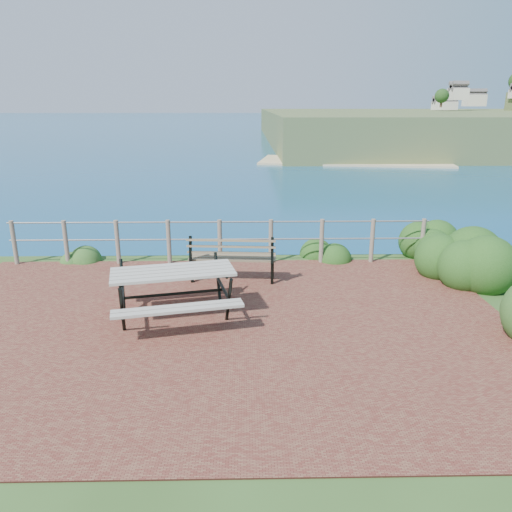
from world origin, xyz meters
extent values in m
cube|color=brown|center=(0.00, 0.00, 0.00)|extent=(10.00, 7.00, 0.12)
plane|color=#157180|center=(0.00, 200.00, 0.00)|extent=(1200.00, 1200.00, 0.00)
cylinder|color=#6B5B4C|center=(-4.60, 3.35, 0.52)|extent=(0.10, 0.10, 1.00)
cylinder|color=#6B5B4C|center=(-3.45, 3.35, 0.52)|extent=(0.10, 0.10, 1.00)
cylinder|color=#6B5B4C|center=(-2.30, 3.35, 0.52)|extent=(0.10, 0.10, 1.00)
cylinder|color=#6B5B4C|center=(-1.15, 3.35, 0.52)|extent=(0.10, 0.10, 1.00)
cylinder|color=#6B5B4C|center=(0.00, 3.35, 0.52)|extent=(0.10, 0.10, 1.00)
cylinder|color=#6B5B4C|center=(1.15, 3.35, 0.52)|extent=(0.10, 0.10, 1.00)
cylinder|color=#6B5B4C|center=(2.30, 3.35, 0.52)|extent=(0.10, 0.10, 1.00)
cylinder|color=#6B5B4C|center=(3.45, 3.35, 0.52)|extent=(0.10, 0.10, 1.00)
cylinder|color=#6B5B4C|center=(4.60, 3.35, 0.52)|extent=(0.10, 0.10, 1.00)
cylinder|color=slate|center=(0.00, 3.35, 0.97)|extent=(9.40, 0.04, 0.04)
cylinder|color=slate|center=(0.00, 3.35, 0.57)|extent=(9.40, 0.04, 0.04)
cube|color=#9E988E|center=(-0.62, 0.31, 0.84)|extent=(2.14, 1.25, 0.04)
cube|color=#9E988E|center=(-0.62, 0.31, 0.51)|extent=(2.02, 0.73, 0.04)
cube|color=#9E988E|center=(-0.62, 0.31, 0.51)|extent=(2.02, 0.73, 0.04)
cylinder|color=black|center=(-0.62, 0.31, 0.45)|extent=(1.69, 0.43, 0.05)
cube|color=brown|center=(0.32, 2.16, 0.50)|extent=(1.78, 0.58, 0.04)
cube|color=brown|center=(0.32, 2.16, 0.81)|extent=(1.76, 0.27, 0.40)
cube|color=black|center=(0.32, 2.16, 0.26)|extent=(0.06, 0.07, 0.48)
cube|color=black|center=(0.32, 2.16, 0.26)|extent=(0.06, 0.07, 0.48)
cube|color=black|center=(0.32, 2.16, 0.26)|extent=(0.06, 0.07, 0.48)
cube|color=black|center=(0.32, 2.16, 0.26)|extent=(0.06, 0.07, 0.48)
ellipsoid|color=#1E4515|center=(5.03, 2.11, 0.00)|extent=(1.37, 1.37, 1.95)
ellipsoid|color=#1E4515|center=(4.89, 3.58, 0.00)|extent=(1.22, 1.22, 1.74)
ellipsoid|color=#295A21|center=(-3.33, 3.65, 0.00)|extent=(0.78, 0.78, 0.52)
ellipsoid|color=#1E4515|center=(2.51, 3.78, 0.00)|extent=(0.83, 0.83, 0.59)
camera|label=1|loc=(0.59, -7.50, 3.51)|focal=35.00mm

